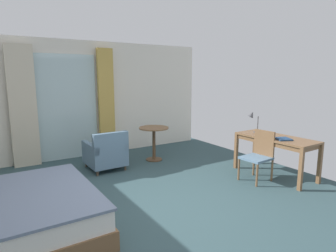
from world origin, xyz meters
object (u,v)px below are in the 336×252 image
Objects in this scene: desk_lamp at (253,118)px; closed_book at (283,139)px; writing_desk at (276,141)px; round_cafe_table at (154,136)px; desk_chair at (259,153)px; armchair_by_window at (106,153)px.

desk_lamp reaches higher than closed_book.
round_cafe_table is at bearing 124.67° from writing_desk.
closed_book is at bearing -59.78° from round_cafe_table.
desk_lamp is 2.14m from round_cafe_table.
desk_lamp is at bearing 92.97° from writing_desk.
writing_desk is 1.65× the size of desk_chair.
writing_desk is 1.98× the size of round_cafe_table.
desk_lamp is 0.60× the size of round_cafe_table.
desk_chair is 2.30m from round_cafe_table.
armchair_by_window is 1.07× the size of round_cafe_table.
desk_lamp is (-0.03, 0.54, 0.37)m from writing_desk.
writing_desk is 3.31× the size of desk_lamp.
desk_lamp reaches higher than writing_desk.
desk_chair reaches higher than closed_book.
closed_book is 0.31× the size of armchair_by_window.
round_cafe_table is at bearing 146.05° from closed_book.
round_cafe_table is at bearing 115.71° from desk_chair.
round_cafe_table is (-1.44, 2.08, -0.11)m from writing_desk.
armchair_by_window is at bearing 163.34° from closed_book.
desk_lamp reaches higher than armchair_by_window.
writing_desk is 0.66m from desk_lamp.
closed_book is (-0.10, -0.22, 0.10)m from writing_desk.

